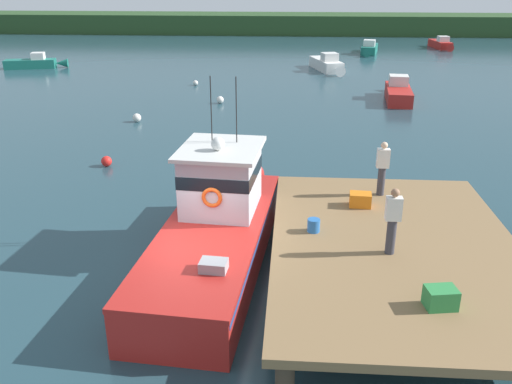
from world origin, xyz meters
TOP-DOWN VIEW (x-y plane):
  - ground_plane at (0.00, 0.00)m, footprint 200.00×200.00m
  - dock at (4.80, 0.00)m, footprint 6.00×9.00m
  - main_fishing_boat at (0.25, 1.17)m, footprint 3.21×9.92m
  - crate_single_by_cleat at (4.18, 2.26)m, footprint 0.63×0.49m
  - crate_single_far at (5.21, -2.68)m, footprint 0.66×0.53m
  - bait_bucket at (2.82, 0.53)m, footprint 0.32×0.32m
  - deckhand_by_the_boat at (4.57, -0.49)m, footprint 0.36×0.22m
  - deckhand_further_back at (4.86, 3.16)m, footprint 0.36×0.22m
  - moored_boat_far_right at (4.87, 32.62)m, footprint 2.66×5.79m
  - moored_boat_near_channel at (-19.23, 32.09)m, footprint 5.06×2.19m
  - moored_boat_outer_mooring at (9.45, 42.93)m, footprint 2.15×5.39m
  - moored_boat_mid_harbor at (8.67, 22.06)m, footprint 1.89×5.70m
  - moored_boat_far_left at (17.45, 47.42)m, footprint 1.68×5.13m
  - mooring_buoy_outer at (-4.68, 25.70)m, footprint 0.35×0.35m
  - mooring_buoy_inshore at (-5.32, 8.44)m, footprint 0.43×0.43m
  - mooring_buoy_channel_marker at (-6.03, 15.50)m, footprint 0.45×0.45m
  - mooring_buoy_spare_mooring at (-2.22, 20.19)m, footprint 0.44×0.44m
  - far_shoreline at (0.00, 62.00)m, footprint 120.00×8.00m

SIDE VIEW (x-z plane):
  - ground_plane at x=0.00m, z-range 0.00..0.00m
  - mooring_buoy_outer at x=-4.68m, z-range 0.00..0.35m
  - mooring_buoy_inshore at x=-5.32m, z-range 0.00..0.43m
  - mooring_buoy_spare_mooring at x=-2.22m, z-range 0.00..0.44m
  - mooring_buoy_channel_marker at x=-6.03m, z-range 0.00..0.45m
  - moored_boat_near_channel at x=-19.23m, z-range -0.20..1.07m
  - moored_boat_far_left at x=17.45m, z-range -0.20..1.09m
  - moored_boat_outer_mooring at x=9.45m, z-range -0.21..1.14m
  - moored_boat_mid_harbor at x=8.67m, z-range -0.22..1.20m
  - moored_boat_far_right at x=4.87m, z-range -0.23..1.22m
  - main_fishing_boat at x=0.25m, z-range -1.39..3.41m
  - dock at x=4.80m, z-range 0.47..1.67m
  - far_shoreline at x=0.00m, z-range 0.00..2.40m
  - bait_bucket at x=2.82m, z-range 1.20..1.54m
  - crate_single_by_cleat at x=4.18m, z-range 1.20..1.59m
  - crate_single_far at x=5.21m, z-range 1.20..1.62m
  - deckhand_by_the_boat at x=4.57m, z-range 1.24..2.87m
  - deckhand_further_back at x=4.86m, z-range 1.24..2.87m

